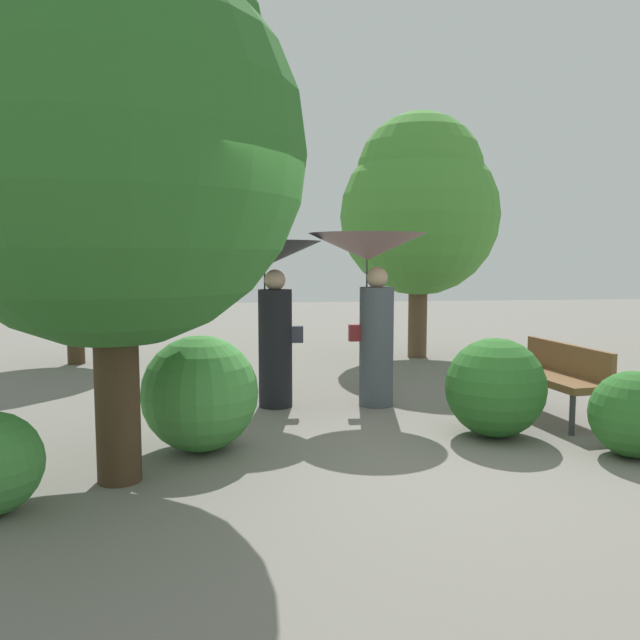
{
  "coord_description": "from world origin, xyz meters",
  "views": [
    {
      "loc": [
        -1.07,
        -5.14,
        1.8
      ],
      "look_at": [
        0.0,
        2.87,
        0.99
      ],
      "focal_mm": 35.39,
      "sensor_mm": 36.0,
      "label": 1
    }
  ],
  "objects_px": {
    "tree_near_left": "(71,227)",
    "tree_mid_left": "(108,120)",
    "person_right": "(370,275)",
    "park_bench": "(555,373)",
    "person_left": "(268,282)",
    "path_marker_post": "(491,389)",
    "tree_near_right": "(419,203)"
  },
  "relations": [
    {
      "from": "person_right",
      "to": "path_marker_post",
      "type": "distance_m",
      "value": 2.0
    },
    {
      "from": "park_bench",
      "to": "tree_near_left",
      "type": "bearing_deg",
      "value": -132.51
    },
    {
      "from": "person_left",
      "to": "tree_near_right",
      "type": "relative_size",
      "value": 0.46
    },
    {
      "from": "tree_near_right",
      "to": "tree_mid_left",
      "type": "relative_size",
      "value": 0.96
    },
    {
      "from": "path_marker_post",
      "to": "tree_near_right",
      "type": "bearing_deg",
      "value": 82.45
    },
    {
      "from": "tree_near_left",
      "to": "tree_near_right",
      "type": "bearing_deg",
      "value": -0.5
    },
    {
      "from": "person_right",
      "to": "tree_near_right",
      "type": "height_order",
      "value": "tree_near_right"
    },
    {
      "from": "park_bench",
      "to": "tree_near_left",
      "type": "xyz_separation_m",
      "value": [
        -6.23,
        4.48,
        1.79
      ]
    },
    {
      "from": "park_bench",
      "to": "tree_mid_left",
      "type": "distance_m",
      "value": 5.26
    },
    {
      "from": "tree_mid_left",
      "to": "path_marker_post",
      "type": "distance_m",
      "value": 4.4
    },
    {
      "from": "park_bench",
      "to": "person_left",
      "type": "bearing_deg",
      "value": -113.81
    },
    {
      "from": "tree_near_right",
      "to": "tree_mid_left",
      "type": "bearing_deg",
      "value": -125.6
    },
    {
      "from": "tree_near_left",
      "to": "tree_near_right",
      "type": "relative_size",
      "value": 0.83
    },
    {
      "from": "park_bench",
      "to": "path_marker_post",
      "type": "height_order",
      "value": "path_marker_post"
    },
    {
      "from": "person_left",
      "to": "tree_near_right",
      "type": "height_order",
      "value": "tree_near_right"
    },
    {
      "from": "tree_near_left",
      "to": "path_marker_post",
      "type": "xyz_separation_m",
      "value": [
        5.3,
        -4.92,
        -1.85
      ]
    },
    {
      "from": "person_right",
      "to": "path_marker_post",
      "type": "relative_size",
      "value": 2.32
    },
    {
      "from": "person_left",
      "to": "path_marker_post",
      "type": "xyz_separation_m",
      "value": [
        2.22,
        -1.4,
        -1.06
      ]
    },
    {
      "from": "tree_near_left",
      "to": "tree_mid_left",
      "type": "xyz_separation_m",
      "value": [
        1.75,
        -5.91,
        0.55
      ]
    },
    {
      "from": "tree_near_right",
      "to": "path_marker_post",
      "type": "distance_m",
      "value": 5.42
    },
    {
      "from": "tree_near_right",
      "to": "person_right",
      "type": "bearing_deg",
      "value": -114.89
    },
    {
      "from": "tree_near_left",
      "to": "path_marker_post",
      "type": "relative_size",
      "value": 3.99
    },
    {
      "from": "person_left",
      "to": "person_right",
      "type": "bearing_deg",
      "value": -92.38
    },
    {
      "from": "person_right",
      "to": "tree_near_left",
      "type": "relative_size",
      "value": 0.58
    },
    {
      "from": "person_right",
      "to": "tree_mid_left",
      "type": "distance_m",
      "value": 3.65
    },
    {
      "from": "tree_near_right",
      "to": "tree_mid_left",
      "type": "distance_m",
      "value": 7.21
    },
    {
      "from": "person_left",
      "to": "tree_mid_left",
      "type": "distance_m",
      "value": 3.06
    },
    {
      "from": "park_bench",
      "to": "path_marker_post",
      "type": "xyz_separation_m",
      "value": [
        -0.93,
        -0.44,
        -0.06
      ]
    },
    {
      "from": "person_right",
      "to": "path_marker_post",
      "type": "xyz_separation_m",
      "value": [
        1.01,
        -1.3,
        -1.14
      ]
    },
    {
      "from": "person_left",
      "to": "path_marker_post",
      "type": "height_order",
      "value": "person_left"
    },
    {
      "from": "park_bench",
      "to": "path_marker_post",
      "type": "distance_m",
      "value": 1.03
    },
    {
      "from": "park_bench",
      "to": "tree_near_right",
      "type": "distance_m",
      "value": 4.97
    }
  ]
}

